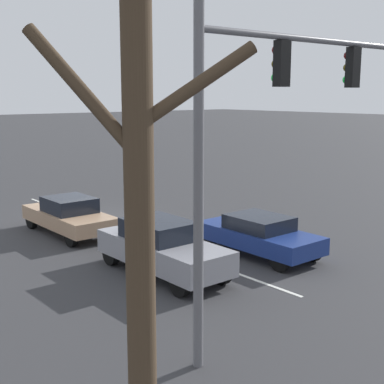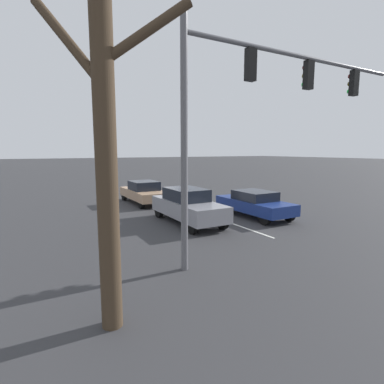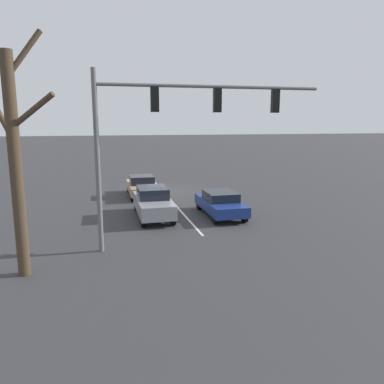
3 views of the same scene
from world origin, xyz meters
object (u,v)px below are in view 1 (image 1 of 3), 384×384
(car_tan_midlane_second, at_px, (69,215))
(bare_tree_near, at_px, (140,200))
(car_gray_midlane_front, at_px, (162,247))
(car_navy_leftlane_front, at_px, (258,234))
(traffic_signal_gantry, at_px, (300,103))

(car_tan_midlane_second, xyz_separation_m, bare_tree_near, (5.37, 12.92, 3.28))
(car_gray_midlane_front, distance_m, bare_tree_near, 9.20)
(car_navy_leftlane_front, xyz_separation_m, car_tan_midlane_second, (3.69, -6.65, 0.03))
(car_gray_midlane_front, height_order, traffic_signal_gantry, traffic_signal_gantry)
(car_gray_midlane_front, bearing_deg, traffic_signal_gantry, 91.56)
(car_navy_leftlane_front, bearing_deg, car_gray_midlane_front, -7.65)
(traffic_signal_gantry, bearing_deg, car_navy_leftlane_front, -128.73)
(car_tan_midlane_second, xyz_separation_m, traffic_signal_gantry, (-0.11, 11.11, 4.48))
(car_gray_midlane_front, bearing_deg, bare_tree_near, 51.72)
(car_navy_leftlane_front, relative_size, bare_tree_near, 0.56)
(car_gray_midlane_front, bearing_deg, car_navy_leftlane_front, 172.35)
(car_gray_midlane_front, relative_size, traffic_signal_gantry, 0.51)
(car_gray_midlane_front, xyz_separation_m, bare_tree_near, (5.35, 6.78, 3.18))
(car_gray_midlane_front, height_order, car_navy_leftlane_front, car_gray_midlane_front)
(car_navy_leftlane_front, height_order, bare_tree_near, bare_tree_near)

